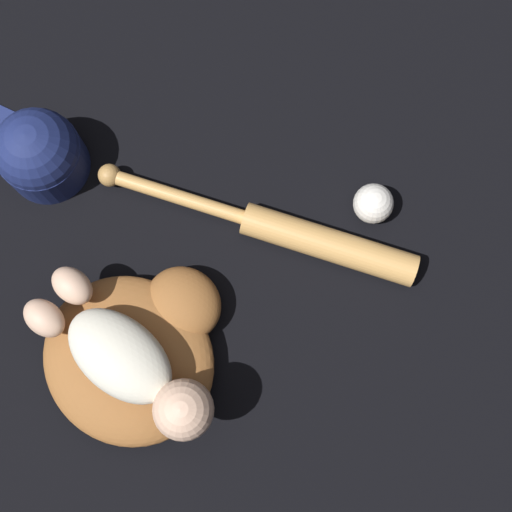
# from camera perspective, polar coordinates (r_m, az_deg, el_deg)

# --- Properties ---
(ground_plane) EXTENTS (6.00, 6.00, 0.00)m
(ground_plane) POSITION_cam_1_polar(r_m,az_deg,el_deg) (1.20, -7.04, -6.59)
(ground_plane) COLOR black
(baseball_glove) EXTENTS (0.34, 0.36, 0.07)m
(baseball_glove) POSITION_cam_1_polar(r_m,az_deg,el_deg) (1.17, -9.44, -7.41)
(baseball_glove) COLOR #935B2D
(baseball_glove) RESTS_ON ground
(baby_figure) EXTENTS (0.34, 0.16, 0.09)m
(baby_figure) POSITION_cam_1_polar(r_m,az_deg,el_deg) (1.09, -10.15, -8.44)
(baby_figure) COLOR silver
(baby_figure) RESTS_ON baseball_glove
(baseball_bat) EXTENTS (0.56, 0.13, 0.06)m
(baseball_bat) POSITION_cam_1_polar(r_m,az_deg,el_deg) (1.20, 3.20, 1.77)
(baseball_bat) COLOR tan
(baseball_bat) RESTS_ON ground
(baseball) EXTENTS (0.07, 0.07, 0.07)m
(baseball) POSITION_cam_1_polar(r_m,az_deg,el_deg) (1.22, 9.36, 4.16)
(baseball) COLOR white
(baseball) RESTS_ON ground
(baseball_cap) EXTENTS (0.22, 0.14, 0.14)m
(baseball_cap) POSITION_cam_1_polar(r_m,az_deg,el_deg) (1.26, -16.95, 7.87)
(baseball_cap) COLOR navy
(baseball_cap) RESTS_ON ground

